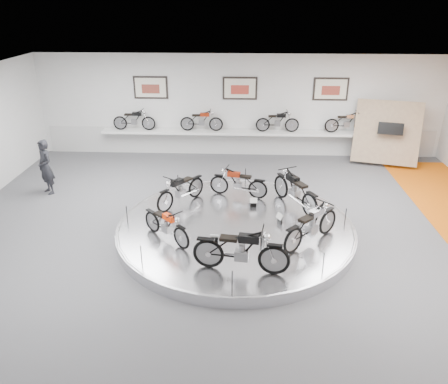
{
  "coord_description": "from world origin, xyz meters",
  "views": [
    {
      "loc": [
        0.17,
        -10.16,
        5.94
      ],
      "look_at": [
        -0.33,
        0.6,
        1.12
      ],
      "focal_mm": 35.0,
      "sensor_mm": 36.0,
      "label": 1
    }
  ],
  "objects_px": {
    "bike_a": "(295,190)",
    "bike_c": "(181,189)",
    "display_platform": "(235,229)",
    "bike_e": "(241,250)",
    "bike_b": "(238,183)",
    "visitor": "(46,167)",
    "bike_f": "(311,225)",
    "bike_d": "(166,225)",
    "shelf": "(239,133)"
  },
  "relations": [
    {
      "from": "bike_d",
      "to": "visitor",
      "type": "relative_size",
      "value": 0.82
    },
    {
      "from": "bike_a",
      "to": "bike_b",
      "type": "relative_size",
      "value": 1.18
    },
    {
      "from": "bike_b",
      "to": "bike_f",
      "type": "xyz_separation_m",
      "value": [
        1.85,
        -2.73,
        0.06
      ]
    },
    {
      "from": "bike_e",
      "to": "bike_f",
      "type": "height_order",
      "value": "bike_e"
    },
    {
      "from": "bike_a",
      "to": "bike_d",
      "type": "relative_size",
      "value": 1.23
    },
    {
      "from": "bike_b",
      "to": "visitor",
      "type": "xyz_separation_m",
      "value": [
        -6.26,
        0.65,
        0.15
      ]
    },
    {
      "from": "bike_c",
      "to": "visitor",
      "type": "distance_m",
      "value": 4.77
    },
    {
      "from": "bike_a",
      "to": "bike_f",
      "type": "bearing_deg",
      "value": 156.5
    },
    {
      "from": "bike_e",
      "to": "bike_c",
      "type": "bearing_deg",
      "value": 126.03
    },
    {
      "from": "display_platform",
      "to": "bike_e",
      "type": "relative_size",
      "value": 3.45
    },
    {
      "from": "shelf",
      "to": "bike_e",
      "type": "relative_size",
      "value": 5.93
    },
    {
      "from": "bike_f",
      "to": "bike_d",
      "type": "bearing_deg",
      "value": 135.03
    },
    {
      "from": "display_platform",
      "to": "shelf",
      "type": "relative_size",
      "value": 0.58
    },
    {
      "from": "bike_f",
      "to": "bike_e",
      "type": "bearing_deg",
      "value": 171.79
    },
    {
      "from": "bike_e",
      "to": "bike_d",
      "type": "bearing_deg",
      "value": 153.64
    },
    {
      "from": "bike_b",
      "to": "bike_f",
      "type": "relative_size",
      "value": 0.89
    },
    {
      "from": "bike_c",
      "to": "bike_e",
      "type": "distance_m",
      "value": 3.82
    },
    {
      "from": "bike_a",
      "to": "display_platform",
      "type": "bearing_deg",
      "value": 95.8
    },
    {
      "from": "bike_c",
      "to": "shelf",
      "type": "bearing_deg",
      "value": -161.46
    },
    {
      "from": "shelf",
      "to": "bike_a",
      "type": "distance_m",
      "value": 5.5
    },
    {
      "from": "display_platform",
      "to": "bike_f",
      "type": "xyz_separation_m",
      "value": [
        1.89,
        -0.89,
        0.66
      ]
    },
    {
      "from": "bike_c",
      "to": "visitor",
      "type": "xyz_separation_m",
      "value": [
        -4.59,
        1.31,
        0.12
      ]
    },
    {
      "from": "bike_e",
      "to": "bike_f",
      "type": "distance_m",
      "value": 2.16
    },
    {
      "from": "bike_a",
      "to": "visitor",
      "type": "xyz_separation_m",
      "value": [
        -7.92,
        1.32,
        0.07
      ]
    },
    {
      "from": "shelf",
      "to": "visitor",
      "type": "bearing_deg",
      "value": -147.85
    },
    {
      "from": "bike_f",
      "to": "visitor",
      "type": "height_order",
      "value": "visitor"
    },
    {
      "from": "bike_e",
      "to": "visitor",
      "type": "height_order",
      "value": "visitor"
    },
    {
      "from": "bike_d",
      "to": "bike_e",
      "type": "height_order",
      "value": "bike_e"
    },
    {
      "from": "display_platform",
      "to": "bike_d",
      "type": "relative_size",
      "value": 4.31
    },
    {
      "from": "bike_c",
      "to": "bike_a",
      "type": "bearing_deg",
      "value": 125.77
    },
    {
      "from": "bike_b",
      "to": "bike_e",
      "type": "relative_size",
      "value": 0.84
    },
    {
      "from": "bike_e",
      "to": "bike_b",
      "type": "bearing_deg",
      "value": 99.67
    },
    {
      "from": "display_platform",
      "to": "visitor",
      "type": "bearing_deg",
      "value": 158.2
    },
    {
      "from": "bike_c",
      "to": "visitor",
      "type": "bearing_deg",
      "value": -69.98
    },
    {
      "from": "shelf",
      "to": "bike_b",
      "type": "height_order",
      "value": "bike_b"
    },
    {
      "from": "display_platform",
      "to": "bike_b",
      "type": "xyz_separation_m",
      "value": [
        0.04,
        1.84,
        0.61
      ]
    },
    {
      "from": "bike_c",
      "to": "bike_f",
      "type": "relative_size",
      "value": 0.94
    },
    {
      "from": "shelf",
      "to": "bike_b",
      "type": "bearing_deg",
      "value": -89.47
    },
    {
      "from": "bike_a",
      "to": "bike_c",
      "type": "relative_size",
      "value": 1.11
    },
    {
      "from": "shelf",
      "to": "bike_b",
      "type": "distance_m",
      "value": 4.57
    },
    {
      "from": "shelf",
      "to": "bike_a",
      "type": "xyz_separation_m",
      "value": [
        1.7,
        -5.23,
        -0.16
      ]
    },
    {
      "from": "visitor",
      "to": "shelf",
      "type": "bearing_deg",
      "value": 73.77
    },
    {
      "from": "display_platform",
      "to": "bike_f",
      "type": "bearing_deg",
      "value": -25.28
    },
    {
      "from": "bike_b",
      "to": "bike_f",
      "type": "height_order",
      "value": "bike_f"
    },
    {
      "from": "shelf",
      "to": "bike_d",
      "type": "bearing_deg",
      "value": -103.28
    },
    {
      "from": "display_platform",
      "to": "bike_c",
      "type": "distance_m",
      "value": 2.11
    },
    {
      "from": "display_platform",
      "to": "bike_c",
      "type": "xyz_separation_m",
      "value": [
        -1.64,
        1.18,
        0.63
      ]
    },
    {
      "from": "bike_c",
      "to": "display_platform",
      "type": "bearing_deg",
      "value": 90.11
    },
    {
      "from": "bike_b",
      "to": "bike_c",
      "type": "bearing_deg",
      "value": 36.23
    },
    {
      "from": "shelf",
      "to": "bike_e",
      "type": "height_order",
      "value": "bike_e"
    }
  ]
}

